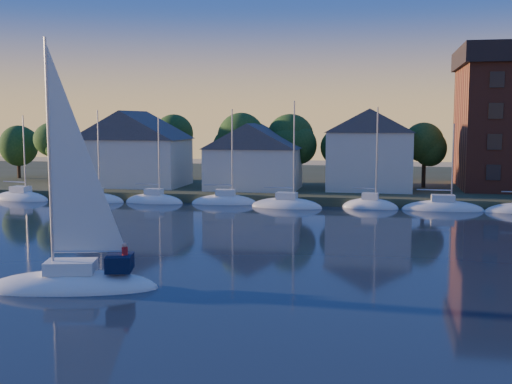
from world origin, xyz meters
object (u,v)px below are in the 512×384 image
(clubhouse_centre, at_px, (254,155))
(clubhouse_east, at_px, (370,149))
(clubhouse_west, at_px, (134,148))
(hero_sailboat, at_px, (74,279))

(clubhouse_centre, bearing_deg, clubhouse_east, 8.13)
(clubhouse_west, xyz_separation_m, clubhouse_east, (30.00, 1.00, 0.07))
(clubhouse_east, distance_m, hero_sailboat, 49.22)
(clubhouse_west, bearing_deg, hero_sailboat, -71.98)
(clubhouse_west, relative_size, clubhouse_east, 1.30)
(clubhouse_centre, height_order, clubhouse_east, clubhouse_east)
(clubhouse_centre, bearing_deg, clubhouse_west, 176.42)
(clubhouse_east, bearing_deg, clubhouse_centre, -171.87)
(clubhouse_centre, relative_size, hero_sailboat, 0.77)
(clubhouse_west, relative_size, hero_sailboat, 0.91)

